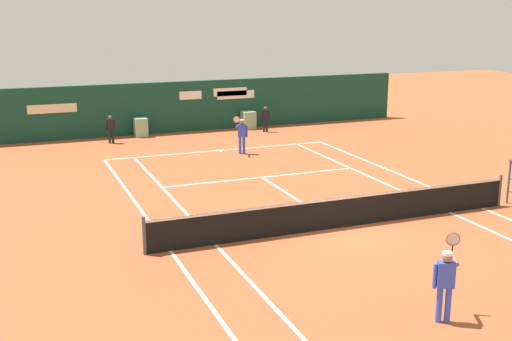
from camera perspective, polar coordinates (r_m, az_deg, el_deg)
The scene contains 8 objects.
ground_plane at distance 20.10m, azimuth 6.80°, elevation -4.55°, with size 80.00×80.00×0.01m.
tennis_net at distance 19.46m, azimuth 7.65°, elevation -3.63°, with size 12.10×0.10×1.07m.
sponsor_back_wall at distance 34.72m, azimuth -6.05°, elevation 5.64°, with size 25.00×1.02×2.70m.
player_on_baseline at distance 29.04m, azimuth -1.28°, elevation 3.35°, with size 0.80×0.65×1.83m.
player_near_side at distance 14.08m, azimuth 16.54°, elevation -9.28°, with size 0.82×0.63×1.81m.
ball_kid_left_post at distance 34.41m, azimuth 0.84°, elevation 4.76°, with size 0.45×0.23×1.37m.
ball_kid_centre_post at distance 32.23m, azimuth -12.83°, elevation 3.78°, with size 0.46×0.19×1.39m.
tennis_ball_near_service_line at distance 21.77m, azimuth 4.24°, elevation -2.92°, with size 0.07×0.07×0.07m, color #CCE033.
Camera 1 is at (-9.16, -16.12, 6.42)m, focal length 44.88 mm.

